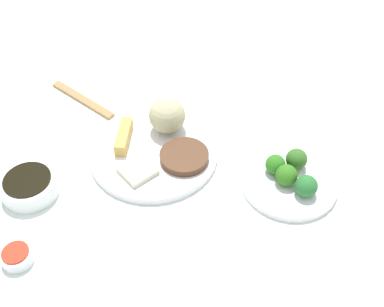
% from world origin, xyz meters
% --- Properties ---
extents(tabletop, '(2.20, 2.20, 0.02)m').
position_xyz_m(tabletop, '(0.00, 0.00, 0.01)').
color(tabletop, white).
rests_on(tabletop, ground).
extents(main_plate, '(0.28, 0.28, 0.02)m').
position_xyz_m(main_plate, '(0.04, 0.04, 0.03)').
color(main_plate, white).
rests_on(main_plate, tabletop).
extents(rice_scoop, '(0.08, 0.08, 0.08)m').
position_xyz_m(rice_scoop, '(0.10, 0.07, 0.08)').
color(rice_scoop, '#BEB486').
rests_on(rice_scoop, main_plate).
extents(spring_roll, '(0.08, 0.09, 0.03)m').
position_xyz_m(spring_roll, '(-0.00, 0.10, 0.05)').
color(spring_roll, gold).
rests_on(spring_roll, main_plate).
extents(crab_rangoon_wonton, '(0.07, 0.07, 0.01)m').
position_xyz_m(crab_rangoon_wonton, '(-0.03, -0.00, 0.04)').
color(crab_rangoon_wonton, beige).
rests_on(crab_rangoon_wonton, main_plate).
extents(stir_fry_heap, '(0.10, 0.10, 0.02)m').
position_xyz_m(stir_fry_heap, '(0.07, -0.03, 0.04)').
color(stir_fry_heap, '#51301C').
rests_on(stir_fry_heap, main_plate).
extents(broccoli_plate, '(0.20, 0.20, 0.01)m').
position_xyz_m(broccoli_plate, '(0.21, -0.20, 0.03)').
color(broccoli_plate, white).
rests_on(broccoli_plate, tabletop).
extents(broccoli_floret_0, '(0.04, 0.04, 0.04)m').
position_xyz_m(broccoli_floret_0, '(0.19, -0.20, 0.06)').
color(broccoli_floret_0, '#32711D').
rests_on(broccoli_floret_0, broccoli_plate).
extents(broccoli_floret_1, '(0.04, 0.04, 0.04)m').
position_xyz_m(broccoli_floret_1, '(0.24, -0.18, 0.06)').
color(broccoli_floret_1, '#336523').
rests_on(broccoli_floret_1, broccoli_plate).
extents(broccoli_floret_2, '(0.04, 0.04, 0.04)m').
position_xyz_m(broccoli_floret_2, '(0.20, -0.24, 0.06)').
color(broccoli_floret_2, '#296E30').
rests_on(broccoli_floret_2, broccoli_plate).
extents(broccoli_floret_3, '(0.04, 0.04, 0.04)m').
position_xyz_m(broccoli_floret_3, '(0.20, -0.17, 0.05)').
color(broccoli_floret_3, '#2D741D').
rests_on(broccoli_floret_3, broccoli_plate).
extents(soy_sauce_bowl, '(0.11, 0.11, 0.04)m').
position_xyz_m(soy_sauce_bowl, '(-0.22, 0.10, 0.04)').
color(soy_sauce_bowl, white).
rests_on(soy_sauce_bowl, tabletop).
extents(soy_sauce_bowl_liquid, '(0.09, 0.09, 0.00)m').
position_xyz_m(soy_sauce_bowl_liquid, '(-0.22, 0.10, 0.06)').
color(soy_sauce_bowl_liquid, black).
rests_on(soy_sauce_bowl_liquid, soy_sauce_bowl).
extents(sauce_ramekin_sweet_and_sour, '(0.06, 0.06, 0.02)m').
position_xyz_m(sauce_ramekin_sweet_and_sour, '(-0.30, -0.04, 0.03)').
color(sauce_ramekin_sweet_and_sour, white).
rests_on(sauce_ramekin_sweet_and_sour, tabletop).
extents(sauce_ramekin_sweet_and_sour_liquid, '(0.05, 0.05, 0.00)m').
position_xyz_m(sauce_ramekin_sweet_and_sour_liquid, '(-0.30, -0.04, 0.04)').
color(sauce_ramekin_sweet_and_sour_liquid, red).
rests_on(sauce_ramekin_sweet_and_sour_liquid, sauce_ramekin_sweet_and_sour).
extents(chopsticks_pair, '(0.07, 0.21, 0.01)m').
position_xyz_m(chopsticks_pair, '(-0.00, 0.30, 0.02)').
color(chopsticks_pair, '#9F7747').
rests_on(chopsticks_pair, tabletop).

